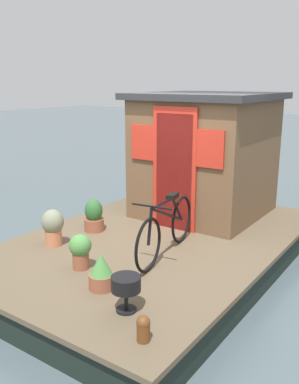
{
  "coord_description": "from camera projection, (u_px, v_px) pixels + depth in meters",
  "views": [
    {
      "loc": [
        -4.66,
        -3.1,
        2.54
      ],
      "look_at": [
        -0.2,
        0.0,
        1.11
      ],
      "focal_mm": 39.16,
      "sensor_mm": 36.0,
      "label": 1
    }
  ],
  "objects": [
    {
      "name": "potted_plant_fern",
      "position": [
        101.0,
        272.0,
        4.42
      ],
      "size": [
        0.27,
        0.27,
        0.4
      ],
      "color": "#935138",
      "rests_on": "houseboat_deck"
    },
    {
      "name": "mooring_bollard",
      "position": [
        143.0,
        328.0,
        3.53
      ],
      "size": [
        0.12,
        0.12,
        0.24
      ],
      "color": "brown",
      "rests_on": "houseboat_deck"
    },
    {
      "name": "charcoal_grill",
      "position": [
        126.0,
        286.0,
        3.96
      ],
      "size": [
        0.29,
        0.29,
        0.36
      ],
      "color": "black",
      "rests_on": "houseboat_deck"
    },
    {
      "name": "potted_plant_rosemary",
      "position": [
        53.0,
        226.0,
        5.58
      ],
      "size": [
        0.3,
        0.3,
        0.5
      ],
      "color": "#C6754C",
      "rests_on": "houseboat_deck"
    },
    {
      "name": "ground_plane",
      "position": [
        157.0,
        263.0,
        6.06
      ],
      "size": [
        60.0,
        60.0,
        0.0
      ],
      "primitive_type": "plane",
      "color": "#4C5B60"
    },
    {
      "name": "houseboat_cabin",
      "position": [
        205.0,
        154.0,
        6.8
      ],
      "size": [
        2.1,
        2.03,
        1.97
      ],
      "color": "brown",
      "rests_on": "houseboat_deck"
    },
    {
      "name": "bicycle",
      "position": [
        166.0,
        228.0,
        5.23
      ],
      "size": [
        1.66,
        0.5,
        0.78
      ],
      "color": "black",
      "rests_on": "houseboat_deck"
    },
    {
      "name": "potted_plant_thyme",
      "position": [
        94.0,
        216.0,
        6.14
      ],
      "size": [
        0.29,
        0.29,
        0.48
      ],
      "color": "#935138",
      "rests_on": "houseboat_deck"
    },
    {
      "name": "potted_plant_basil",
      "position": [
        80.0,
        250.0,
        4.88
      ],
      "size": [
        0.27,
        0.27,
        0.42
      ],
      "color": "#935138",
      "rests_on": "houseboat_deck"
    },
    {
      "name": "houseboat_deck",
      "position": [
        157.0,
        250.0,
        6.01
      ],
      "size": [
        5.01,
        3.26,
        0.41
      ],
      "color": "brown",
      "rests_on": "ground_plane"
    }
  ]
}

